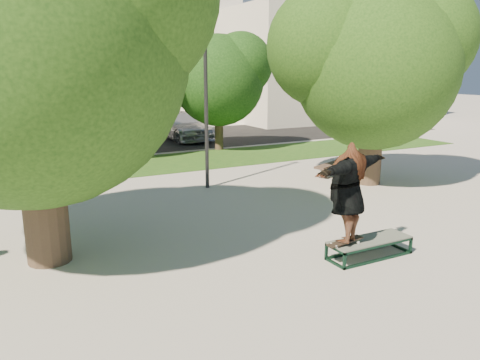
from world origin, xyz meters
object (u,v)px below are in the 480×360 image
bench (339,163)px  grind_box (369,248)px  lamppost (206,89)px  car_grey (88,132)px  car_silver_b (181,126)px  tree_left (21,29)px  tree_right (372,57)px  car_dark (68,138)px

bench → grind_box: bearing=-147.9°
lamppost → grind_box: bearing=-85.2°
car_grey → car_silver_b: (5.03, 0.59, -0.03)m
tree_left → tree_right: bearing=11.0°
tree_left → car_grey: tree_left is taller
tree_left → car_silver_b: tree_left is taller
bench → tree_left: bearing=176.4°
bench → car_dark: (-8.22, 8.77, 0.36)m
lamppost → car_dark: bearing=109.7°
tree_right → grind_box: (-4.34, -4.88, -3.90)m
grind_box → car_silver_b: (2.60, 17.49, 0.55)m
grind_box → tree_right: bearing=48.4°
tree_left → car_grey: bearing=76.2°
tree_left → lamppost: (5.29, 3.91, -1.27)m
grind_box → bench: size_ratio=0.63×
car_silver_b → tree_right: bearing=-86.6°
car_dark → car_grey: 2.00m
tree_right → tree_left: bearing=-169.0°
tree_left → car_silver_b: (8.47, 14.60, -3.68)m
bench → car_silver_b: bearing=77.6°
lamppost → bench: size_ratio=2.13×
lamppost → car_dark: lamppost is taller
lamppost → car_grey: (-1.85, 10.10, -2.38)m
car_dark → car_silver_b: bearing=14.1°
grind_box → car_grey: 17.08m
car_dark → car_silver_b: size_ratio=0.88×
car_dark → bench: bearing=-52.2°
tree_left → grind_box: (5.87, -2.89, -4.23)m
grind_box → car_grey: (-2.43, 16.90, 0.58)m
bench → car_silver_b: size_ratio=0.56×
car_grey → car_silver_b: bearing=0.4°
tree_right → car_silver_b: tree_right is taller
tree_left → lamppost: bearing=36.4°
car_grey → tree_left: bearing=-110.1°
grind_box → car_dark: bearing=103.3°
tree_left → lamppost: 6.70m
tree_left → grind_box: 7.79m
tree_right → car_silver_b: size_ratio=1.28×
tree_left → car_grey: (3.44, 14.01, -3.65)m
grind_box → car_silver_b: 17.69m
car_grey → bench: bearing=-62.2°
car_grey → car_silver_b: 5.06m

